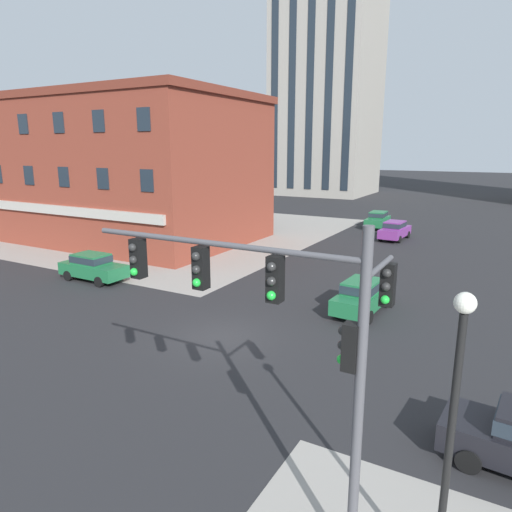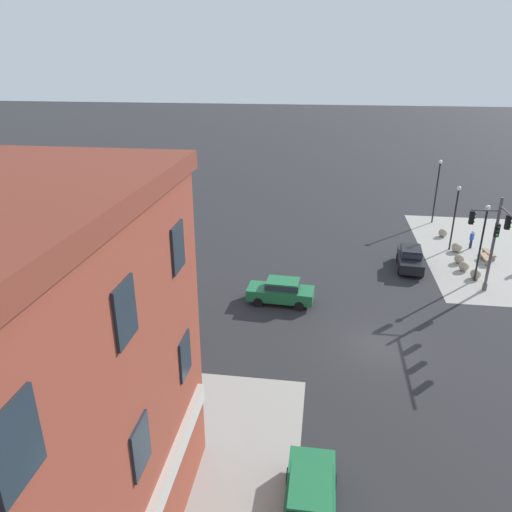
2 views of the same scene
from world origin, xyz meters
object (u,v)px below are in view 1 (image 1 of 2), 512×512
(traffic_signal_main, at_px, (294,333))
(car_main_southbound_far, at_px, (378,219))
(car_main_northbound_near, at_px, (362,295))
(car_main_northbound_far, at_px, (93,266))
(car_main_southbound_near, at_px, (395,230))
(street_lamp_corner_near, at_px, (453,415))

(traffic_signal_main, relative_size, car_main_southbound_far, 1.53)
(car_main_northbound_near, xyz_separation_m, car_main_northbound_far, (-16.27, -2.55, 0.00))
(traffic_signal_main, height_order, car_main_southbound_near, traffic_signal_main)
(car_main_northbound_near, distance_m, car_main_southbound_near, 20.11)
(car_main_southbound_near, bearing_deg, street_lamp_corner_near, -75.97)
(traffic_signal_main, xyz_separation_m, car_main_northbound_near, (-2.59, 13.97, -3.63))
(car_main_southbound_far, bearing_deg, car_main_southbound_near, -61.67)
(street_lamp_corner_near, xyz_separation_m, car_main_northbound_far, (-21.81, 11.34, -2.69))
(car_main_northbound_near, height_order, car_main_northbound_far, same)
(street_lamp_corner_near, bearing_deg, car_main_southbound_near, 104.03)
(traffic_signal_main, distance_m, car_main_southbound_far, 40.45)
(street_lamp_corner_near, distance_m, car_main_southbound_far, 41.01)
(street_lamp_corner_near, relative_size, car_main_northbound_far, 1.32)
(traffic_signal_main, height_order, street_lamp_corner_near, traffic_signal_main)
(car_main_southbound_near, bearing_deg, car_main_southbound_far, 118.33)
(traffic_signal_main, bearing_deg, car_main_southbound_far, 102.13)
(traffic_signal_main, relative_size, street_lamp_corner_near, 1.17)
(street_lamp_corner_near, xyz_separation_m, car_main_southbound_far, (-11.41, 39.30, -2.69))
(street_lamp_corner_near, bearing_deg, car_main_northbound_near, 111.74)
(car_main_southbound_near, bearing_deg, car_main_northbound_far, -120.78)
(car_main_southbound_near, height_order, car_main_southbound_far, same)
(street_lamp_corner_near, relative_size, car_main_northbound_near, 1.29)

